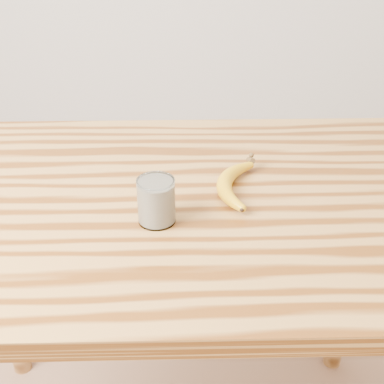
{
  "coord_description": "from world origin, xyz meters",
  "views": [
    {
      "loc": [
        0.02,
        -0.95,
        1.48
      ],
      "look_at": [
        0.04,
        -0.03,
        0.93
      ],
      "focal_mm": 50.0,
      "sensor_mm": 36.0,
      "label": 1
    }
  ],
  "objects": [
    {
      "name": "smoothie_glass",
      "position": [
        -0.03,
        -0.09,
        0.94
      ],
      "size": [
        0.07,
        0.07,
        0.09
      ],
      "color": "white",
      "rests_on": "table"
    },
    {
      "name": "table",
      "position": [
        0.0,
        0.0,
        0.77
      ],
      "size": [
        1.2,
        0.8,
        0.9
      ],
      "color": "olive",
      "rests_on": "ground"
    },
    {
      "name": "banana",
      "position": [
        0.11,
        0.02,
        0.92
      ],
      "size": [
        0.15,
        0.28,
        0.03
      ],
      "primitive_type": null,
      "rotation": [
        0.0,
        0.0,
        -0.2
      ],
      "color": "#C48D0E",
      "rests_on": "table"
    }
  ]
}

